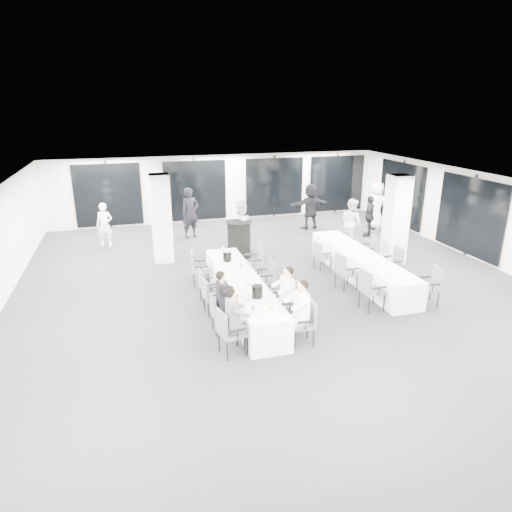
% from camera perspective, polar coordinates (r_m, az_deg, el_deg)
% --- Properties ---
extents(room, '(14.04, 16.04, 2.84)m').
position_cam_1_polar(room, '(13.48, 4.85, 3.61)').
color(room, '#242429').
rests_on(room, ground).
extents(column_left, '(0.60, 0.60, 2.80)m').
position_cam_1_polar(column_left, '(14.69, -11.74, 4.60)').
color(column_left, white).
rests_on(column_left, floor).
extents(column_right, '(0.60, 0.60, 2.80)m').
position_cam_1_polar(column_right, '(14.86, 17.10, 4.31)').
color(column_right, white).
rests_on(column_right, floor).
extents(banquet_table_main, '(0.90, 5.00, 0.75)m').
position_cam_1_polar(banquet_table_main, '(11.39, -1.77, -4.59)').
color(banquet_table_main, white).
rests_on(banquet_table_main, floor).
extents(banquet_table_side, '(0.90, 5.00, 0.75)m').
position_cam_1_polar(banquet_table_side, '(13.55, 12.93, -1.21)').
color(banquet_table_side, white).
rests_on(banquet_table_side, floor).
extents(cocktail_table, '(0.87, 0.87, 1.20)m').
position_cam_1_polar(cocktail_table, '(14.96, -2.14, 2.10)').
color(cocktail_table, black).
rests_on(cocktail_table, floor).
extents(chair_main_left_near, '(0.59, 0.62, 0.99)m').
position_cam_1_polar(chair_main_left_near, '(9.24, -3.50, -9.16)').
color(chair_main_left_near, '#4A4D51').
rests_on(chair_main_left_near, floor).
extents(chair_main_left_second, '(0.45, 0.50, 0.86)m').
position_cam_1_polar(chair_main_left_second, '(10.14, -4.69, -6.98)').
color(chair_main_left_second, '#4A4D51').
rests_on(chair_main_left_second, floor).
extents(chair_main_left_mid, '(0.50, 0.54, 0.91)m').
position_cam_1_polar(chair_main_left_mid, '(10.97, -5.69, -4.82)').
color(chair_main_left_mid, '#4A4D51').
rests_on(chair_main_left_mid, floor).
extents(chair_main_left_fourth, '(0.45, 0.51, 0.87)m').
position_cam_1_polar(chair_main_left_fourth, '(11.62, -6.31, -3.56)').
color(chair_main_left_fourth, '#4A4D51').
rests_on(chair_main_left_fourth, floor).
extents(chair_main_left_far, '(0.54, 0.58, 0.97)m').
position_cam_1_polar(chair_main_left_far, '(12.74, -7.32, -1.31)').
color(chair_main_left_far, '#4A4D51').
rests_on(chair_main_left_far, floor).
extents(chair_main_right_near, '(0.51, 0.57, 0.96)m').
position_cam_1_polar(chair_main_right_near, '(9.70, 6.23, -7.91)').
color(chair_main_right_near, '#4A4D51').
rests_on(chair_main_right_near, floor).
extents(chair_main_right_second, '(0.60, 0.63, 1.01)m').
position_cam_1_polar(chair_main_right_second, '(10.41, 4.49, -5.76)').
color(chair_main_right_second, '#4A4D51').
rests_on(chair_main_right_second, floor).
extents(chair_main_right_mid, '(0.51, 0.54, 0.87)m').
position_cam_1_polar(chair_main_right_mid, '(11.17, 2.91, -4.42)').
color(chair_main_right_mid, '#4A4D51').
rests_on(chair_main_right_mid, floor).
extents(chair_main_right_fourth, '(0.49, 0.55, 0.94)m').
position_cam_1_polar(chair_main_right_fourth, '(12.06, 1.38, -2.41)').
color(chair_main_right_fourth, '#4A4D51').
rests_on(chair_main_right_fourth, floor).
extents(chair_main_right_far, '(0.56, 0.61, 1.02)m').
position_cam_1_polar(chair_main_right_far, '(13.06, -0.06, -0.50)').
color(chair_main_right_far, '#4A4D51').
rests_on(chair_main_right_far, floor).
extents(chair_side_left_near, '(0.56, 0.61, 1.03)m').
position_cam_1_polar(chair_side_left_near, '(11.47, 14.00, -3.85)').
color(chair_side_left_near, '#4A4D51').
rests_on(chair_side_left_near, floor).
extents(chair_side_left_mid, '(0.58, 0.62, 1.00)m').
position_cam_1_polar(chair_side_left_mid, '(12.59, 10.98, -1.65)').
color(chair_side_left_mid, '#4A4D51').
rests_on(chair_side_left_mid, floor).
extents(chair_side_left_far, '(0.51, 0.54, 0.87)m').
position_cam_1_polar(chair_side_left_far, '(13.98, 8.08, 0.24)').
color(chair_side_left_far, '#4A4D51').
rests_on(chair_side_left_far, floor).
extents(chair_side_right_near, '(0.57, 0.61, 0.97)m').
position_cam_1_polar(chair_side_right_near, '(12.29, 21.07, -3.21)').
color(chair_side_right_near, '#4A4D51').
rests_on(chair_side_right_near, floor).
extents(chair_side_right_mid, '(0.51, 0.57, 0.98)m').
position_cam_1_polar(chair_side_right_mid, '(13.60, 16.84, -0.66)').
color(chair_side_right_mid, '#4A4D51').
rests_on(chair_side_right_mid, floor).
extents(chair_side_right_far, '(0.56, 0.59, 0.92)m').
position_cam_1_polar(chair_side_right_far, '(14.71, 13.97, 0.92)').
color(chair_side_right_far, '#4A4D51').
rests_on(chair_side_right_far, floor).
extents(seated_guest_a, '(0.50, 0.38, 1.44)m').
position_cam_1_polar(seated_guest_a, '(9.17, -2.53, -7.60)').
color(seated_guest_a, '#585A5F').
rests_on(seated_guest_a, floor).
extents(seated_guest_b, '(0.50, 0.38, 1.44)m').
position_cam_1_polar(seated_guest_b, '(10.04, -3.85, -5.21)').
color(seated_guest_b, black).
rests_on(seated_guest_b, floor).
extents(seated_guest_c, '(0.50, 0.38, 1.44)m').
position_cam_1_polar(seated_guest_c, '(9.54, 5.34, -6.59)').
color(seated_guest_c, white).
rests_on(seated_guest_c, floor).
extents(seated_guest_d, '(0.50, 0.38, 1.44)m').
position_cam_1_polar(seated_guest_d, '(10.27, 3.60, -4.63)').
color(seated_guest_d, white).
rests_on(seated_guest_d, floor).
extents(standing_guest_a, '(0.95, 0.87, 2.14)m').
position_cam_1_polar(standing_guest_a, '(17.28, -8.25, 5.75)').
color(standing_guest_a, black).
rests_on(standing_guest_a, floor).
extents(standing_guest_b, '(1.15, 1.11, 2.06)m').
position_cam_1_polar(standing_guest_b, '(15.24, -1.99, 4.04)').
color(standing_guest_b, white).
rests_on(standing_guest_b, floor).
extents(standing_guest_d, '(1.09, 1.19, 1.78)m').
position_cam_1_polar(standing_guest_d, '(17.83, 14.02, 5.20)').
color(standing_guest_d, black).
rests_on(standing_guest_d, floor).
extents(standing_guest_e, '(1.05, 1.20, 2.13)m').
position_cam_1_polar(standing_guest_e, '(18.99, 14.86, 6.46)').
color(standing_guest_e, white).
rests_on(standing_guest_e, floor).
extents(standing_guest_f, '(1.96, 0.93, 2.06)m').
position_cam_1_polar(standing_guest_f, '(18.50, 6.83, 6.54)').
color(standing_guest_f, black).
rests_on(standing_guest_f, floor).
extents(standing_guest_g, '(0.75, 0.66, 1.75)m').
position_cam_1_polar(standing_guest_g, '(16.92, -18.43, 4.03)').
color(standing_guest_g, white).
rests_on(standing_guest_g, floor).
extents(standing_guest_h, '(0.77, 1.03, 1.91)m').
position_cam_1_polar(standing_guest_h, '(16.49, 11.85, 4.52)').
color(standing_guest_h, white).
rests_on(standing_guest_h, floor).
extents(ice_bucket_near, '(0.25, 0.25, 0.28)m').
position_cam_1_polar(ice_bucket_near, '(10.14, 0.15, -4.46)').
color(ice_bucket_near, black).
rests_on(ice_bucket_near, banquet_table_main).
extents(ice_bucket_far, '(0.24, 0.24, 0.27)m').
position_cam_1_polar(ice_bucket_far, '(12.46, -3.63, -0.03)').
color(ice_bucket_far, black).
rests_on(ice_bucket_far, banquet_table_main).
extents(water_bottle_a, '(0.07, 0.07, 0.22)m').
position_cam_1_polar(water_bottle_a, '(9.49, -0.33, -6.32)').
color(water_bottle_a, silver).
rests_on(water_bottle_a, banquet_table_main).
extents(water_bottle_b, '(0.07, 0.07, 0.23)m').
position_cam_1_polar(water_bottle_b, '(11.83, -1.94, -1.15)').
color(water_bottle_b, silver).
rests_on(water_bottle_b, banquet_table_main).
extents(water_bottle_c, '(0.06, 0.06, 0.20)m').
position_cam_1_polar(water_bottle_c, '(13.19, -4.14, 0.85)').
color(water_bottle_c, silver).
rests_on(water_bottle_c, banquet_table_main).
extents(plate_a, '(0.18, 0.18, 0.03)m').
position_cam_1_polar(plate_a, '(10.03, -0.96, -5.51)').
color(plate_a, white).
rests_on(plate_a, banquet_table_main).
extents(plate_b, '(0.18, 0.18, 0.03)m').
position_cam_1_polar(plate_b, '(9.63, 1.96, -6.58)').
color(plate_b, white).
rests_on(plate_b, banquet_table_main).
extents(plate_c, '(0.21, 0.21, 0.03)m').
position_cam_1_polar(plate_c, '(10.81, -0.97, -3.67)').
color(plate_c, white).
rests_on(plate_c, banquet_table_main).
extents(wine_glass, '(0.08, 0.08, 0.21)m').
position_cam_1_polar(wine_glass, '(9.33, 3.05, -6.48)').
color(wine_glass, silver).
rests_on(wine_glass, banquet_table_main).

